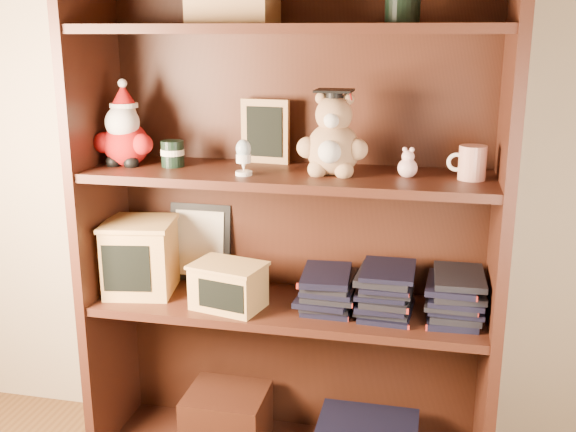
# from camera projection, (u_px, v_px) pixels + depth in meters

# --- Properties ---
(bookcase) EXTENTS (1.20, 0.35, 1.60)m
(bookcase) POSITION_uv_depth(u_px,v_px,m) (291.00, 225.00, 1.99)
(bookcase) COLOR #3D1C11
(bookcase) RESTS_ON ground
(shelf_lower) EXTENTS (1.14, 0.33, 0.02)m
(shelf_lower) POSITION_uv_depth(u_px,v_px,m) (288.00, 307.00, 2.00)
(shelf_lower) COLOR #3D1C11
(shelf_lower) RESTS_ON ground
(shelf_upper) EXTENTS (1.14, 0.33, 0.02)m
(shelf_upper) POSITION_uv_depth(u_px,v_px,m) (288.00, 176.00, 1.90)
(shelf_upper) COLOR #3D1C11
(shelf_upper) RESTS_ON ground
(santa_plush) EXTENTS (0.18, 0.13, 0.26)m
(santa_plush) POSITION_uv_depth(u_px,v_px,m) (125.00, 133.00, 1.97)
(santa_plush) COLOR #A50F0F
(santa_plush) RESTS_ON shelf_upper
(teachers_tin) EXTENTS (0.07, 0.07, 0.08)m
(teachers_tin) POSITION_uv_depth(u_px,v_px,m) (173.00, 153.00, 1.96)
(teachers_tin) COLOR black
(teachers_tin) RESTS_ON shelf_upper
(chalkboard_plaque) EXTENTS (0.15, 0.09, 0.19)m
(chalkboard_plaque) POSITION_uv_depth(u_px,v_px,m) (265.00, 132.00, 2.00)
(chalkboard_plaque) COLOR #9E7547
(chalkboard_plaque) RESTS_ON shelf_upper
(egg_cup) EXTENTS (0.05, 0.05, 0.10)m
(egg_cup) POSITION_uv_depth(u_px,v_px,m) (244.00, 156.00, 1.83)
(egg_cup) COLOR white
(egg_cup) RESTS_ON shelf_upper
(grad_teddy_bear) EXTENTS (0.20, 0.17, 0.24)m
(grad_teddy_bear) POSITION_uv_depth(u_px,v_px,m) (333.00, 142.00, 1.84)
(grad_teddy_bear) COLOR tan
(grad_teddy_bear) RESTS_ON shelf_upper
(pink_figurine) EXTENTS (0.05, 0.05, 0.08)m
(pink_figurine) POSITION_uv_depth(u_px,v_px,m) (408.00, 165.00, 1.82)
(pink_figurine) COLOR beige
(pink_figurine) RESTS_ON shelf_upper
(teacher_mug) EXTENTS (0.10, 0.07, 0.09)m
(teacher_mug) POSITION_uv_depth(u_px,v_px,m) (471.00, 163.00, 1.78)
(teacher_mug) COLOR silver
(teacher_mug) RESTS_ON shelf_upper
(certificate_frame) EXTENTS (0.20, 0.05, 0.25)m
(certificate_frame) POSITION_uv_depth(u_px,v_px,m) (200.00, 243.00, 2.17)
(certificate_frame) COLOR black
(certificate_frame) RESTS_ON shelf_lower
(treats_box) EXTENTS (0.24, 0.24, 0.23)m
(treats_box) POSITION_uv_depth(u_px,v_px,m) (140.00, 256.00, 2.07)
(treats_box) COLOR tan
(treats_box) RESTS_ON shelf_lower
(pencils_box) EXTENTS (0.23, 0.19, 0.13)m
(pencils_box) POSITION_uv_depth(u_px,v_px,m) (228.00, 285.00, 1.96)
(pencils_box) COLOR tan
(pencils_box) RESTS_ON shelf_lower
(book_stack_left) EXTENTS (0.14, 0.20, 0.11)m
(book_stack_left) POSITION_uv_depth(u_px,v_px,m) (328.00, 289.00, 1.96)
(book_stack_left) COLOR black
(book_stack_left) RESTS_ON shelf_lower
(book_stack_mid) EXTENTS (0.14, 0.20, 0.14)m
(book_stack_mid) POSITION_uv_depth(u_px,v_px,m) (386.00, 288.00, 1.92)
(book_stack_mid) COLOR black
(book_stack_mid) RESTS_ON shelf_lower
(book_stack_right) EXTENTS (0.14, 0.20, 0.13)m
(book_stack_right) POSITION_uv_depth(u_px,v_px,m) (454.00, 297.00, 1.88)
(book_stack_right) COLOR black
(book_stack_right) RESTS_ON shelf_lower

